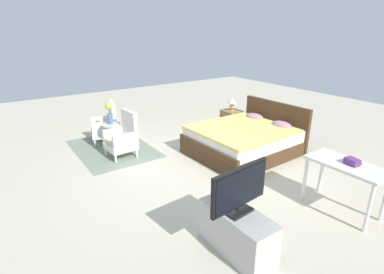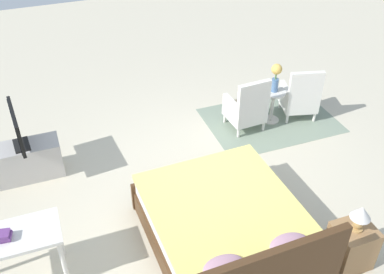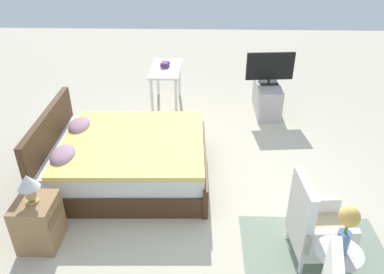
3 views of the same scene
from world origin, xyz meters
name	(u,v)px [view 3 (image 3 of 3)]	position (x,y,z in m)	size (l,w,h in m)	color
ground_plane	(213,178)	(0.00, 0.00, 0.00)	(16.00, 16.00, 0.00)	beige
bed	(125,158)	(-0.01, 1.16, 0.30)	(1.76, 2.08, 0.96)	#472D19
armchair_by_window_right	(315,227)	(-1.31, -0.98, 0.38)	(0.58, 0.58, 0.92)	white
side_table	(335,269)	(-1.80, -1.03, 0.36)	(0.40, 0.40, 0.57)	beige
flower_vase	(347,226)	(-1.80, -1.03, 0.86)	(0.17, 0.17, 0.48)	#4C709E
nightstand	(39,222)	(-1.22, 1.85, 0.27)	(0.44, 0.41, 0.55)	#997047
table_lamp	(28,185)	(-1.22, 1.85, 0.76)	(0.22, 0.22, 0.33)	tan
tv_stand	(267,98)	(2.08, -0.99, 0.27)	(0.96, 0.40, 0.53)	#B7B2AD
tv_flatscreen	(270,68)	(2.08, -0.99, 0.82)	(0.23, 0.82, 0.56)	black
vanity_desk	(166,73)	(2.29, 0.83, 0.62)	(1.04, 0.52, 0.73)	silver
book_stack	(165,64)	(2.34, 0.84, 0.78)	(0.22, 0.17, 0.09)	#66387A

